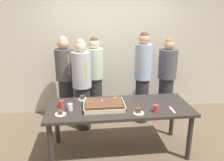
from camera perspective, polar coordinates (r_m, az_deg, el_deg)
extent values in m
plane|color=brown|center=(3.65, 1.76, -17.31)|extent=(12.00, 12.00, 0.00)
cube|color=beige|center=(4.61, -0.96, 10.34)|extent=(8.00, 0.12, 3.00)
cube|color=#2D2826|center=(3.29, 1.88, -6.90)|extent=(2.09, 0.83, 0.04)
cylinder|color=#2D2826|center=(3.19, -15.42, -16.10)|extent=(0.07, 0.07, 0.70)
cylinder|color=#2D2826|center=(3.45, 19.25, -13.69)|extent=(0.07, 0.07, 0.70)
cylinder|color=#2D2826|center=(3.75, -13.96, -10.47)|extent=(0.07, 0.07, 0.70)
cylinder|color=#2D2826|center=(3.98, 15.17, -8.89)|extent=(0.07, 0.07, 0.70)
cube|color=beige|center=(3.23, -2.06, -6.81)|extent=(0.59, 0.44, 0.01)
cube|color=beige|center=(3.02, -1.73, -7.98)|extent=(0.59, 0.01, 0.05)
cube|color=beige|center=(3.42, -2.36, -4.83)|extent=(0.59, 0.01, 0.05)
cube|color=beige|center=(3.21, -7.22, -6.50)|extent=(0.01, 0.44, 0.05)
cube|color=beige|center=(3.25, 3.03, -6.07)|extent=(0.01, 0.44, 0.05)
cube|color=brown|center=(3.22, -2.07, -6.15)|extent=(0.52, 0.37, 0.07)
sphere|color=orange|center=(3.18, -5.56, -5.65)|extent=(0.03, 0.03, 0.03)
sphere|color=#2D84E0|center=(3.21, -1.12, -5.29)|extent=(0.03, 0.03, 0.03)
sphere|color=yellow|center=(3.31, 0.60, -4.59)|extent=(0.03, 0.03, 0.03)
sphere|color=orange|center=(3.26, -2.66, -4.96)|extent=(0.03, 0.03, 0.03)
sphere|color=yellow|center=(3.22, -2.67, -5.28)|extent=(0.03, 0.03, 0.03)
sphere|color=yellow|center=(3.34, 0.98, -4.39)|extent=(0.03, 0.03, 0.03)
cylinder|color=white|center=(3.10, -13.05, -8.45)|extent=(0.15, 0.15, 0.01)
cube|color=brown|center=(3.09, -13.09, -7.94)|extent=(0.05, 0.06, 0.05)
cylinder|color=white|center=(3.53, -7.41, -4.83)|extent=(0.15, 0.15, 0.01)
cube|color=brown|center=(3.51, -7.54, -4.34)|extent=(0.07, 0.05, 0.06)
cylinder|color=white|center=(3.08, 6.81, -8.29)|extent=(0.15, 0.15, 0.01)
cube|color=brown|center=(3.06, 6.71, -7.63)|extent=(0.07, 0.05, 0.07)
cylinder|color=red|center=(3.14, 11.14, -7.02)|extent=(0.07, 0.07, 0.10)
cylinder|color=red|center=(3.31, -12.87, -5.83)|extent=(0.07, 0.07, 0.10)
cylinder|color=white|center=(3.18, -10.69, -6.71)|extent=(0.07, 0.07, 0.10)
cube|color=silver|center=(3.26, 15.17, -7.26)|extent=(0.03, 0.20, 0.01)
cylinder|color=#28282D|center=(4.32, 7.60, -5.02)|extent=(0.25, 0.25, 0.87)
cylinder|color=#93ADCC|center=(4.09, 8.02, 4.77)|extent=(0.31, 0.31, 0.64)
cube|color=orange|center=(3.96, 7.09, 4.84)|extent=(0.04, 0.02, 0.41)
sphere|color=tan|center=(4.02, 8.28, 10.48)|extent=(0.20, 0.20, 0.20)
sphere|color=brown|center=(4.01, 8.31, 11.26)|extent=(0.16, 0.16, 0.16)
cylinder|color=#28282D|center=(4.41, -11.47, -4.95)|extent=(0.27, 0.27, 0.84)
cylinder|color=#4C4C51|center=(4.19, -12.06, 4.02)|extent=(0.34, 0.34, 0.57)
cube|color=gold|center=(4.04, -11.13, 3.99)|extent=(0.04, 0.02, 0.37)
sphere|color=tan|center=(4.12, -12.40, 9.18)|extent=(0.21, 0.21, 0.21)
sphere|color=#B2A899|center=(4.11, -12.46, 9.97)|extent=(0.16, 0.16, 0.16)
cylinder|color=#28282D|center=(4.45, -4.25, -4.47)|extent=(0.27, 0.27, 0.83)
cylinder|color=#B7C6B2|center=(4.23, -4.47, 4.37)|extent=(0.33, 0.33, 0.57)
sphere|color=beige|center=(4.16, -4.59, 9.38)|extent=(0.20, 0.20, 0.20)
sphere|color=brown|center=(4.15, -4.61, 10.11)|extent=(0.15, 0.15, 0.15)
cylinder|color=#28282D|center=(4.64, 13.47, -4.10)|extent=(0.29, 0.29, 0.81)
cylinder|color=#4C4C51|center=(4.44, 14.10, 4.14)|extent=(0.36, 0.36, 0.56)
cube|color=navy|center=(4.29, 12.99, 4.15)|extent=(0.04, 0.02, 0.36)
sphere|color=tan|center=(4.37, 14.46, 8.84)|extent=(0.20, 0.20, 0.20)
sphere|color=olive|center=(4.36, 14.52, 9.54)|extent=(0.15, 0.15, 0.15)
cylinder|color=#28282D|center=(4.09, -7.40, -6.90)|extent=(0.27, 0.27, 0.80)
cylinder|color=#B2B2B7|center=(3.85, -7.82, 2.76)|extent=(0.33, 0.33, 0.62)
cube|color=gold|center=(3.70, -6.95, 2.68)|extent=(0.04, 0.02, 0.39)
sphere|color=beige|center=(3.76, -8.07, 8.61)|extent=(0.20, 0.20, 0.20)
sphere|color=#B2A899|center=(3.76, -8.11, 9.43)|extent=(0.15, 0.15, 0.15)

